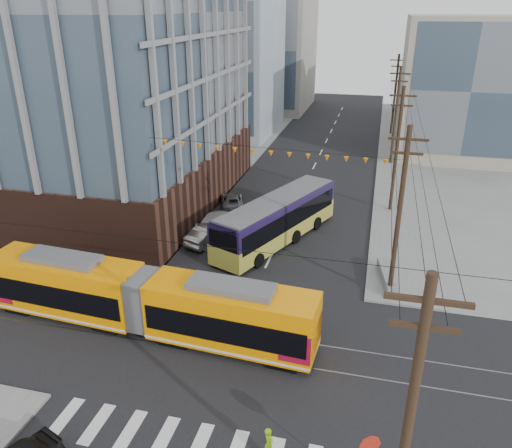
{
  "coord_description": "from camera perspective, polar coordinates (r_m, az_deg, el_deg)",
  "views": [
    {
      "loc": [
        6.88,
        -17.44,
        17.01
      ],
      "look_at": [
        0.28,
        8.99,
        5.05
      ],
      "focal_mm": 35.0,
      "sensor_mm": 36.0,
      "label": 1
    }
  ],
  "objects": [
    {
      "name": "bg_bldg_nw_near",
      "position": [
        73.86,
        -5.16,
        17.4
      ],
      "size": [
        18.0,
        16.0,
        18.0
      ],
      "primitive_type": "cube",
      "color": "#8C99A5",
      "rests_on": "ground"
    },
    {
      "name": "parked_car_silver",
      "position": [
        38.91,
        -5.34,
        -1.11
      ],
      "size": [
        2.96,
        4.79,
        1.49
      ],
      "primitive_type": "imported",
      "rotation": [
        0.0,
        0.0,
        2.81
      ],
      "color": "#A3A4A5",
      "rests_on": "ground"
    },
    {
      "name": "parked_car_white",
      "position": [
        41.18,
        -4.65,
        0.33
      ],
      "size": [
        2.02,
        4.96,
        1.44
      ],
      "primitive_type": "imported",
      "rotation": [
        0.0,
        0.0,
        3.14
      ],
      "color": "silver",
      "rests_on": "ground"
    },
    {
      "name": "bg_bldg_nw_far",
      "position": [
        92.11,
        0.94,
        19.35
      ],
      "size": [
        16.0,
        18.0,
        20.0
      ],
      "primitive_type": "cube",
      "color": "gray",
      "rests_on": "ground"
    },
    {
      "name": "bg_bldg_ne_near",
      "position": [
        66.68,
        22.48,
        14.23
      ],
      "size": [
        14.0,
        14.0,
        16.0
      ],
      "primitive_type": "cube",
      "color": "gray",
      "rests_on": "ground"
    },
    {
      "name": "pedestrian",
      "position": [
        21.98,
        1.49,
        -23.83
      ],
      "size": [
        0.47,
        0.63,
        1.59
      ],
      "primitive_type": "imported",
      "rotation": [
        0.0,
        0.0,
        1.74
      ],
      "color": "#A5F913",
      "rests_on": "ground"
    },
    {
      "name": "jersey_barrier",
      "position": [
        34.39,
        14.69,
        -5.98
      ],
      "size": [
        1.67,
        4.33,
        0.85
      ],
      "primitive_type": "cube",
      "rotation": [
        0.0,
        0.0,
        0.18
      ],
      "color": "slate",
      "rests_on": "ground"
    },
    {
      "name": "bg_bldg_ne_far",
      "position": [
        86.74,
        22.13,
        15.44
      ],
      "size": [
        16.0,
        16.0,
        14.0
      ],
      "primitive_type": "cube",
      "color": "#8C99A5",
      "rests_on": "ground"
    },
    {
      "name": "ground",
      "position": [
        25.31,
        -5.86,
        -18.66
      ],
      "size": [
        160.0,
        160.0,
        0.0
      ],
      "primitive_type": "plane",
      "color": "slate"
    },
    {
      "name": "city_bus",
      "position": [
        38.56,
        2.43,
        0.53
      ],
      "size": [
        7.58,
        13.11,
        3.69
      ],
      "primitive_type": null,
      "rotation": [
        0.0,
        0.0,
        -0.39
      ],
      "color": "#1D1239",
      "rests_on": "ground"
    },
    {
      "name": "parked_car_grey",
      "position": [
        45.75,
        -2.73,
        2.66
      ],
      "size": [
        3.3,
        4.7,
        1.19
      ],
      "primitive_type": "imported",
      "rotation": [
        0.0,
        0.0,
        3.48
      ],
      "color": "slate",
      "rests_on": "ground"
    },
    {
      "name": "utility_pole_far",
      "position": [
        74.35,
        15.57,
        13.98
      ],
      "size": [
        0.3,
        0.3,
        11.0
      ],
      "primitive_type": "cylinder",
      "color": "black",
      "rests_on": "ground"
    },
    {
      "name": "office_building",
      "position": [
        49.77,
        -22.76,
        18.89
      ],
      "size": [
        30.0,
        25.0,
        28.6
      ],
      "primitive_type": "cube",
      "color": "#381E16",
      "rests_on": "ground"
    },
    {
      "name": "streetcar",
      "position": [
        28.86,
        -12.58,
        -8.55
      ],
      "size": [
        19.62,
        4.05,
        3.75
      ],
      "primitive_type": null,
      "rotation": [
        0.0,
        0.0,
        -0.07
      ],
      "color": "#FF8F00",
      "rests_on": "ground"
    },
    {
      "name": "utility_pole_near",
      "position": [
        16.31,
        16.75,
        -22.47
      ],
      "size": [
        0.3,
        0.3,
        11.0
      ],
      "primitive_type": "cylinder",
      "color": "black",
      "rests_on": "ground"
    }
  ]
}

